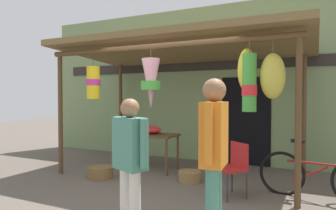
{
  "coord_description": "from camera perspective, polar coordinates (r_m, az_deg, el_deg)",
  "views": [
    {
      "loc": [
        2.3,
        -4.58,
        1.57
      ],
      "look_at": [
        -0.5,
        1.18,
        1.38
      ],
      "focal_mm": 32.76,
      "sensor_mm": 36.0,
      "label": 1
    }
  ],
  "objects": [
    {
      "name": "ground_plane",
      "position": [
        5.35,
        -0.74,
        -15.37
      ],
      "size": [
        30.0,
        30.0,
        0.0
      ],
      "primitive_type": "plane",
      "color": "#60564C"
    },
    {
      "name": "wicker_basket_spare",
      "position": [
        6.15,
        -12.42,
        -12.13
      ],
      "size": [
        0.47,
        0.47,
        0.21
      ],
      "primitive_type": "cylinder",
      "color": "brown",
      "rests_on": "ground_plane"
    },
    {
      "name": "wicker_basket_by_table",
      "position": [
        5.79,
        4.06,
        -13.07
      ],
      "size": [
        0.42,
        0.42,
        0.19
      ],
      "primitive_type": "cylinder",
      "color": "olive",
      "rests_on": "ground_plane"
    },
    {
      "name": "parked_bicycle",
      "position": [
        5.25,
        26.06,
        -11.95
      ],
      "size": [
        1.74,
        0.44,
        0.92
      ],
      "color": "black",
      "rests_on": "ground_plane"
    },
    {
      "name": "folding_chair",
      "position": [
        4.96,
        12.16,
        -10.77
      ],
      "size": [
        0.56,
        0.56,
        0.84
      ],
      "color": "#AD1E1E",
      "rests_on": "ground_plane"
    },
    {
      "name": "market_stall_canopy",
      "position": [
        6.06,
        2.81,
        9.32
      ],
      "size": [
        4.95,
        2.62,
        2.69
      ],
      "color": "brown",
      "rests_on": "ground_plane"
    },
    {
      "name": "shop_facade",
      "position": [
        7.53,
        8.18,
        3.84
      ],
      "size": [
        9.45,
        0.29,
        3.72
      ],
      "color": "#7A9360",
      "rests_on": "ground_plane"
    },
    {
      "name": "vendor_in_orange",
      "position": [
        3.45,
        -7.07,
        -9.48
      ],
      "size": [
        0.55,
        0.36,
        1.54
      ],
      "color": "silver",
      "rests_on": "ground_plane"
    },
    {
      "name": "display_table",
      "position": [
        6.56,
        -3.56,
        -6.18
      ],
      "size": [
        1.2,
        0.65,
        0.77
      ],
      "color": "brown",
      "rests_on": "ground_plane"
    },
    {
      "name": "flower_heap_on_table",
      "position": [
        6.59,
        -3.63,
        -4.58
      ],
      "size": [
        0.59,
        0.41,
        0.17
      ],
      "color": "red",
      "rests_on": "display_table"
    },
    {
      "name": "customer_foreground",
      "position": [
        3.16,
        8.56,
        -7.98
      ],
      "size": [
        0.26,
        0.59,
        1.75
      ],
      "color": "#4C8E7A",
      "rests_on": "ground_plane"
    }
  ]
}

